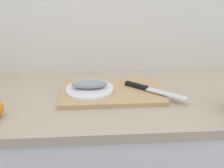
{
  "coord_description": "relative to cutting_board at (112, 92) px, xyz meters",
  "views": [
    {
      "loc": [
        -0.21,
        -1.0,
        1.39
      ],
      "look_at": [
        -0.14,
        0.01,
        0.95
      ],
      "focal_mm": 40.12,
      "sensor_mm": 36.0,
      "label": 1
    }
  ],
  "objects": [
    {
      "name": "white_plate",
      "position": [
        -0.1,
        -0.0,
        0.02
      ],
      "size": [
        0.21,
        0.21,
        0.01
      ],
      "primitive_type": "cylinder",
      "color": "white",
      "rests_on": "cutting_board"
    },
    {
      "name": "cutting_board",
      "position": [
        0.0,
        0.0,
        0.0
      ],
      "size": [
        0.45,
        0.26,
        0.02
      ],
      "primitive_type": "cube",
      "color": "tan",
      "rests_on": "kitchen_counter"
    },
    {
      "name": "fish_fillet",
      "position": [
        -0.1,
        -0.0,
        0.04
      ],
      "size": [
        0.16,
        0.07,
        0.04
      ],
      "primitive_type": "ellipsoid",
      "color": "gray",
      "rests_on": "white_plate"
    },
    {
      "name": "chef_knife",
      "position": [
        0.15,
        -0.01,
        0.02
      ],
      "size": [
        0.24,
        0.2,
        0.02
      ],
      "rotation": [
        0.0,
        0.0,
        -0.67
      ],
      "color": "silver",
      "rests_on": "cutting_board"
    },
    {
      "name": "back_wall",
      "position": [
        0.14,
        0.31,
        0.34
      ],
      "size": [
        3.2,
        0.05,
        2.5
      ],
      "primitive_type": "cube",
      "color": "white",
      "rests_on": "ground_plane"
    }
  ]
}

